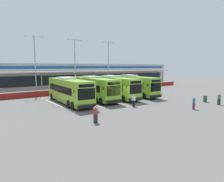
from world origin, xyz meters
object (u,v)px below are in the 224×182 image
(pedestrian_child, at_px, (134,100))
(coach_bus_right_centre, at_px, (132,86))
(coach_bus_leftmost, at_px, (69,91))
(coach_bus_centre, at_px, (113,87))
(pedestrian_in_dark_coat, at_px, (95,114))
(lamp_post_west, at_px, (35,61))
(pedestrian_with_handbag, at_px, (194,103))
(litter_bin, at_px, (205,99))
(pedestrian_near_bin, at_px, (219,99))
(coach_bus_left_centre, at_px, (94,89))
(lamp_post_centre, at_px, (75,62))
(lamp_post_east, at_px, (108,62))

(pedestrian_child, bearing_deg, coach_bus_right_centre, 48.74)
(coach_bus_leftmost, height_order, coach_bus_centre, same)
(pedestrian_in_dark_coat, xyz_separation_m, pedestrian_child, (8.11, 3.55, 0.00))
(lamp_post_west, bearing_deg, pedestrian_with_handbag, -63.73)
(litter_bin, bearing_deg, pedestrian_near_bin, -102.73)
(coach_bus_left_centre, bearing_deg, lamp_post_centre, 79.40)
(coach_bus_centre, distance_m, pedestrian_in_dark_coat, 15.71)
(coach_bus_leftmost, distance_m, coach_bus_centre, 8.40)
(pedestrian_in_dark_coat, xyz_separation_m, lamp_post_west, (0.85, 22.55, 5.42))
(lamp_post_centre, xyz_separation_m, litter_bin, (10.28, -22.78, -5.82))
(coach_bus_leftmost, distance_m, pedestrian_child, 9.57)
(pedestrian_child, height_order, lamp_post_west, lamp_post_west)
(pedestrian_in_dark_coat, distance_m, pedestrian_near_bin, 18.83)
(pedestrian_child, relative_size, lamp_post_centre, 0.15)
(coach_bus_centre, xyz_separation_m, pedestrian_child, (-2.58, -7.93, -0.91))
(lamp_post_centre, relative_size, lamp_post_east, 1.00)
(coach_bus_centre, height_order, pedestrian_near_bin, coach_bus_centre)
(coach_bus_right_centre, xyz_separation_m, lamp_post_east, (1.69, 10.20, 4.50))
(pedestrian_near_bin, xyz_separation_m, lamp_post_west, (-17.81, 25.09, 5.42))
(lamp_post_centre, bearing_deg, lamp_post_west, 179.74)
(pedestrian_near_bin, bearing_deg, lamp_post_east, 94.09)
(pedestrian_in_dark_coat, relative_size, lamp_post_centre, 0.15)
(lamp_post_east, bearing_deg, pedestrian_in_dark_coat, -127.75)
(coach_bus_left_centre, distance_m, lamp_post_east, 14.94)
(pedestrian_near_bin, relative_size, lamp_post_east, 0.15)
(litter_bin, bearing_deg, pedestrian_with_handbag, -163.06)
(pedestrian_in_dark_coat, height_order, lamp_post_east, lamp_post_east)
(pedestrian_near_bin, xyz_separation_m, litter_bin, (0.51, 2.27, -0.41))
(pedestrian_in_dark_coat, bearing_deg, litter_bin, -0.80)
(pedestrian_with_handbag, bearing_deg, pedestrian_child, 130.91)
(pedestrian_in_dark_coat, bearing_deg, coach_bus_left_centre, 59.69)
(coach_bus_centre, bearing_deg, coach_bus_left_centre, 175.92)
(lamp_post_west, bearing_deg, coach_bus_right_centre, -37.18)
(coach_bus_leftmost, xyz_separation_m, litter_bin, (16.87, -11.35, -1.32))
(pedestrian_in_dark_coat, xyz_separation_m, lamp_post_centre, (8.88, 22.51, 5.42))
(pedestrian_in_dark_coat, bearing_deg, coach_bus_right_centre, 37.43)
(coach_bus_left_centre, distance_m, pedestrian_with_handbag, 15.22)
(pedestrian_near_bin, bearing_deg, pedestrian_in_dark_coat, 172.26)
(lamp_post_west, xyz_separation_m, litter_bin, (18.32, -22.82, -5.82))
(coach_bus_leftmost, bearing_deg, coach_bus_left_centre, 8.23)
(pedestrian_with_handbag, bearing_deg, lamp_post_west, 116.27)
(coach_bus_right_centre, distance_m, litter_bin, 12.62)
(coach_bus_right_centre, height_order, lamp_post_west, lamp_post_west)
(coach_bus_centre, height_order, litter_bin, coach_bus_centre)
(lamp_post_west, relative_size, lamp_post_east, 1.00)
(coach_bus_right_centre, relative_size, lamp_post_east, 1.12)
(pedestrian_near_bin, bearing_deg, coach_bus_leftmost, 140.22)
(pedestrian_near_bin, distance_m, lamp_post_centre, 27.43)
(lamp_post_centre, distance_m, litter_bin, 25.66)
(lamp_post_east, bearing_deg, pedestrian_child, -115.69)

